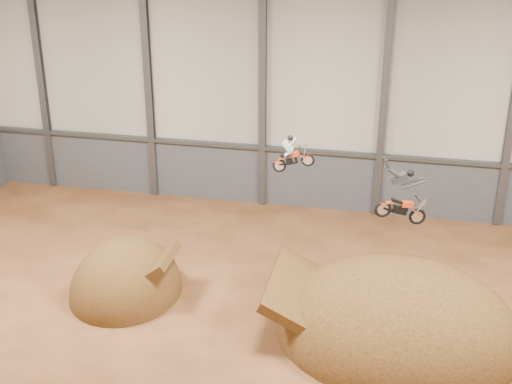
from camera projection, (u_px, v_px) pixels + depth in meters
The scene contains 13 objects.
floor at pixel (270, 363), 28.38m from camera, with size 40.00×40.00×0.00m, color #552D16.
back_wall at pixel (323, 91), 38.97m from camera, with size 40.00×0.10×14.00m, color beige.
ceiling at pixel (274, 5), 22.71m from camera, with size 40.00×40.00×0.00m, color black.
lower_band_back at pixel (319, 180), 41.01m from camera, with size 39.80×0.18×3.50m, color #4D4E54.
steel_rail at pixel (320, 152), 40.14m from camera, with size 39.80×0.35×0.20m, color #47494F.
steel_column_0 at pixel (41, 76), 41.93m from camera, with size 0.40×0.36×13.90m, color #47494F.
steel_column_1 at pixel (148, 82), 40.67m from camera, with size 0.40×0.36×13.90m, color #47494F.
steel_column_2 at pixel (263, 89), 39.42m from camera, with size 0.40×0.36×13.90m, color #47494F.
steel_column_3 at pixel (384, 96), 38.16m from camera, with size 0.40×0.36×13.90m, color #47494F.
takeoff_ramp at pixel (127, 292), 33.22m from camera, with size 5.10×5.88×5.10m, color #3B240E.
landing_ramp at pixel (396, 333), 30.22m from camera, with size 10.34×9.15×5.97m, color #3B240E.
fmx_rider_a at pixel (296, 151), 29.43m from camera, with size 1.79×0.68×1.62m, color #F02F07, non-canonical shape.
fmx_rider_b at pixel (400, 192), 29.45m from camera, with size 3.00×0.86×2.57m, color red, non-canonical shape.
Camera 1 is at (4.22, -22.81, 17.73)m, focal length 50.00 mm.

